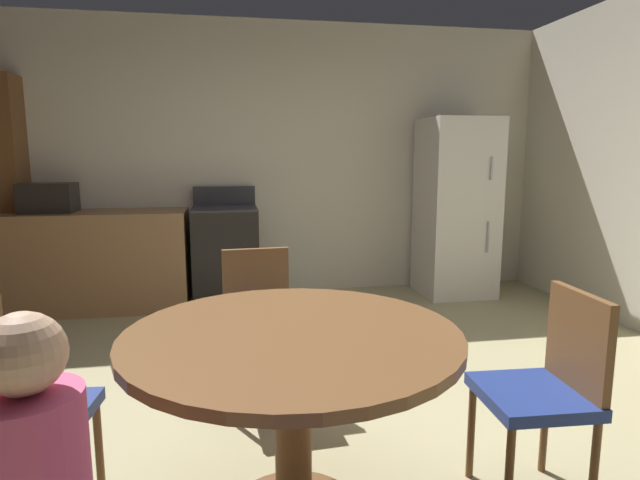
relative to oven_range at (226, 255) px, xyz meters
The scene contains 11 objects.
ground_plane 2.65m from the oven_range, 80.12° to the right, with size 14.00×14.00×0.00m, color tan.
wall_back 1.07m from the oven_range, 41.52° to the left, with size 5.91×0.12×2.70m, color silver.
kitchen_counter 1.28m from the oven_range, behind, with size 1.86×0.60×0.90m, color #9E754C.
pantry_column 2.08m from the oven_range, behind, with size 0.44×0.36×2.10m, color brown.
oven_range is the anchor object (origin of this frame).
refrigerator 2.32m from the oven_range, ahead, with size 0.68×0.68×1.76m.
microwave 1.63m from the oven_range, behind, with size 0.44×0.32×0.26m, color black.
dining_table 3.12m from the oven_range, 85.31° to the right, with size 1.25×1.25×0.76m.
chair_north 2.10m from the oven_range, 84.83° to the right, with size 0.43×0.43×0.87m.
chair_west 3.09m from the oven_range, 104.25° to the right, with size 0.44×0.44×0.87m.
chair_east 3.41m from the oven_range, 68.00° to the right, with size 0.42×0.42×0.87m.
Camera 1 is at (-0.41, -2.35, 1.39)m, focal length 29.12 mm.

